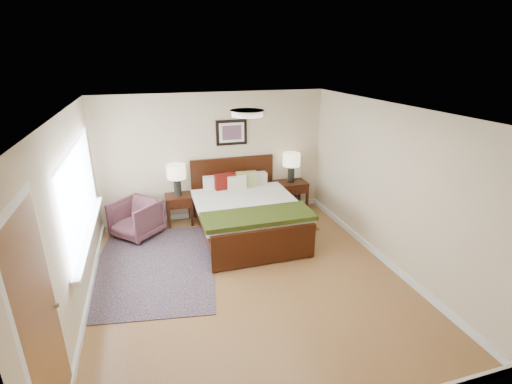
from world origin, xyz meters
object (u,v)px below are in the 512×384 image
at_px(nightstand_left, 179,202).
at_px(nightstand_right, 291,193).
at_px(armchair, 136,219).
at_px(lamp_left, 177,174).
at_px(rug_persian, 154,266).
at_px(lamp_right, 292,162).
at_px(bed, 246,207).

height_order(nightstand_left, nightstand_right, nightstand_right).
height_order(nightstand_right, armchair, armchair).
relative_size(nightstand_left, lamp_left, 0.97).
height_order(lamp_left, rug_persian, lamp_left).
bearing_deg(nightstand_left, lamp_right, 0.51).
xyz_separation_m(lamp_left, rug_persian, (-0.56, -1.50, -1.02)).
bearing_deg(armchair, rug_persian, -32.29).
distance_m(bed, rug_persian, 1.89).
distance_m(lamp_left, rug_persian, 1.90).
distance_m(lamp_right, armchair, 3.25).
relative_size(bed, lamp_left, 3.64).
bearing_deg(lamp_right, nightstand_right, -90.00).
height_order(nightstand_left, armchair, armchair).
distance_m(bed, lamp_left, 1.50).
relative_size(lamp_right, armchair, 0.81).
bearing_deg(lamp_right, rug_persian, -152.74).
distance_m(nightstand_left, nightstand_right, 2.34).
bearing_deg(rug_persian, bed, 29.34).
distance_m(nightstand_right, lamp_right, 0.69).
distance_m(nightstand_left, lamp_left, 0.56).
bearing_deg(rug_persian, armchair, 110.50).
height_order(nightstand_right, lamp_left, lamp_left).
bearing_deg(lamp_right, nightstand_left, -179.49).
distance_m(bed, nightstand_left, 1.42).
bearing_deg(lamp_left, nightstand_right, -0.31).
xyz_separation_m(nightstand_right, armchair, (-3.15, -0.31, -0.04)).
bearing_deg(rug_persian, nightstand_left, 77.94).
xyz_separation_m(lamp_right, armchair, (-3.15, -0.32, -0.74)).
height_order(armchair, rug_persian, armchair).
bearing_deg(lamp_left, nightstand_left, -90.00).
xyz_separation_m(bed, rug_persian, (-1.70, -0.64, -0.54)).
height_order(bed, lamp_right, lamp_right).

